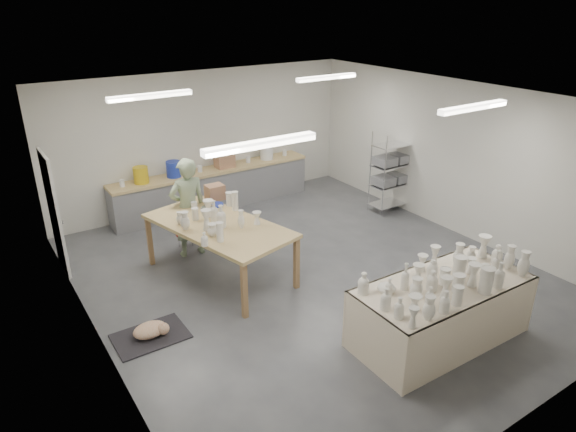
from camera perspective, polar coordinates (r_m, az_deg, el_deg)
room at (r=8.11m, az=1.68°, el=6.22°), size 8.00×8.02×3.00m
back_counter at (r=11.61m, az=-8.29°, el=3.20°), size 4.60×0.60×1.24m
wire_shelf at (r=11.46m, az=11.43°, el=4.98°), size 0.88×0.48×1.80m
drying_table at (r=7.46m, az=16.68°, el=-9.89°), size 2.51×1.22×1.25m
work_table at (r=8.62m, az=-7.90°, el=-0.68°), size 1.87×2.81×1.34m
rug at (r=7.69m, az=-15.02°, el=-12.77°), size 1.00×0.70×0.02m
cat at (r=7.62m, az=-14.91°, el=-12.09°), size 0.55×0.45×0.20m
potter at (r=9.38m, az=-11.03°, el=0.91°), size 0.70×0.48×1.85m
red_stool at (r=9.87m, az=-11.37°, el=-1.99°), size 0.40×0.40×0.33m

